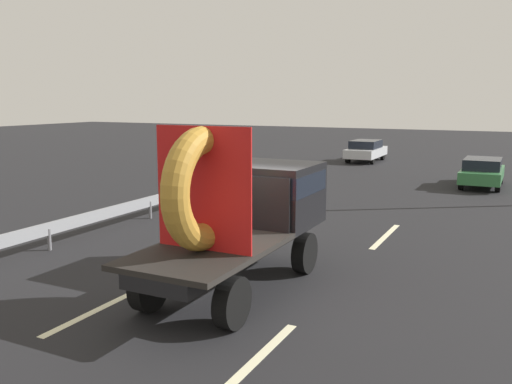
# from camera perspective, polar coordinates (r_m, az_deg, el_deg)

# --- Properties ---
(ground_plane) EXTENTS (120.00, 120.00, 0.00)m
(ground_plane) POSITION_cam_1_polar(r_m,az_deg,el_deg) (11.19, -2.72, -9.79)
(ground_plane) COLOR black
(flatbed_truck) EXTENTS (2.02, 5.17, 3.29)m
(flatbed_truck) POSITION_cam_1_polar(r_m,az_deg,el_deg) (11.01, -0.87, -1.51)
(flatbed_truck) COLOR black
(flatbed_truck) RESTS_ON ground_plane
(distant_sedan) EXTENTS (1.62, 3.78, 1.23)m
(distant_sedan) POSITION_cam_1_polar(r_m,az_deg,el_deg) (25.24, 22.76, 2.01)
(distant_sedan) COLOR black
(distant_sedan) RESTS_ON ground_plane
(guardrail) EXTENTS (0.10, 16.33, 0.71)m
(guardrail) POSITION_cam_1_polar(r_m,az_deg,el_deg) (19.03, -7.40, -0.02)
(guardrail) COLOR gray
(guardrail) RESTS_ON ground_plane
(lane_dash_left_near) EXTENTS (0.16, 2.54, 0.01)m
(lane_dash_left_near) POSITION_cam_1_polar(r_m,az_deg,el_deg) (10.32, -16.51, -11.88)
(lane_dash_left_near) COLOR beige
(lane_dash_left_near) RESTS_ON ground_plane
(lane_dash_left_far) EXTENTS (0.16, 2.51, 0.01)m
(lane_dash_left_far) POSITION_cam_1_polar(r_m,az_deg,el_deg) (16.80, 2.43, -3.09)
(lane_dash_left_far) COLOR beige
(lane_dash_left_far) RESTS_ON ground_plane
(lane_dash_right_near) EXTENTS (0.16, 2.46, 0.01)m
(lane_dash_right_near) POSITION_cam_1_polar(r_m,az_deg,el_deg) (8.32, 0.43, -16.93)
(lane_dash_right_near) COLOR beige
(lane_dash_right_near) RESTS_ON ground_plane
(lane_dash_right_far) EXTENTS (0.16, 2.98, 0.01)m
(lane_dash_right_far) POSITION_cam_1_polar(r_m,az_deg,el_deg) (15.40, 13.50, -4.55)
(lane_dash_right_far) COLOR beige
(lane_dash_right_far) RESTS_ON ground_plane
(oncoming_car) EXTENTS (1.69, 3.95, 1.29)m
(oncoming_car) POSITION_cam_1_polar(r_m,az_deg,el_deg) (33.47, 11.52, 4.36)
(oncoming_car) COLOR black
(oncoming_car) RESTS_ON ground_plane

